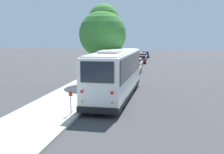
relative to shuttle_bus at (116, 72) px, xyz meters
name	(u,v)px	position (x,y,z in m)	size (l,w,h in m)	color
ground_plane	(121,95)	(0.77, -0.31, -1.97)	(160.00, 160.00, 0.00)	#3D3D3F
sidewalk_slab	(76,93)	(0.77, 3.34, -1.90)	(80.00, 3.92, 0.15)	beige
curb_strip	(101,94)	(0.77, 1.31, -1.90)	(80.00, 0.14, 0.15)	#AAA69D
shuttle_bus	(116,72)	(0.00, 0.00, 0.00)	(11.56, 2.72, 3.65)	white
parked_sedan_tan	(134,69)	(13.93, 0.01, -1.37)	(4.53, 1.82, 1.29)	tan
parked_sedan_white	(136,63)	(21.13, 0.30, -1.36)	(4.37, 1.75, 1.31)	silver
parked_sedan_maroon	(141,59)	(27.96, 0.10, -1.37)	(4.47, 1.97, 1.31)	maroon
parked_sedan_silver	(142,57)	(34.75, 0.33, -1.35)	(4.71, 1.88, 1.32)	#A8AAAF
parked_sedan_blue	(145,55)	(40.96, 0.15, -1.36)	(4.57, 2.03, 1.32)	navy
street_tree	(103,31)	(5.78, 2.19, 3.11)	(4.44, 4.44, 7.52)	brown
sign_post_near	(71,102)	(-5.53, 1.72, -1.12)	(0.06, 0.22, 1.35)	gray
sign_post_far	(78,97)	(-4.12, 1.72, -1.14)	(0.06, 0.06, 1.36)	gray
fire_hydrant	(112,75)	(7.87, 1.72, -1.42)	(0.22, 0.22, 0.81)	#99999E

